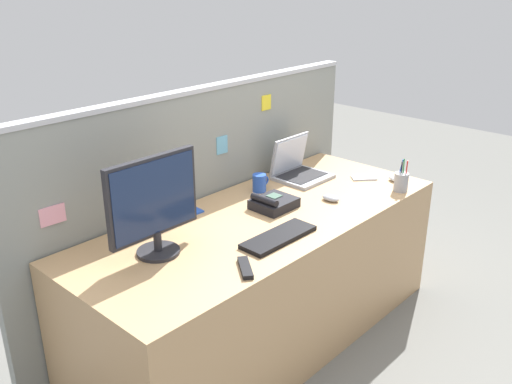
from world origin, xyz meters
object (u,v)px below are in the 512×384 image
object	(u,v)px
pen_cup	(401,182)
desk_phone	(273,203)
desktop_monitor	(154,202)
cell_phone_silver_slab	(364,178)
keyboard_main	(279,237)
computer_mouse_left_hand	(396,179)
coffee_mug	(260,183)
tv_remote	(245,268)
computer_mouse_right_hand	(331,198)
cell_phone_blue_case	(191,209)
laptop	(297,168)

from	to	relation	value
pen_cup	desk_phone	bearing A→B (deg)	151.39
desktop_monitor	cell_phone_silver_slab	xyz separation A→B (m)	(1.43, -0.16, -0.24)
keyboard_main	computer_mouse_left_hand	xyz separation A→B (m)	(1.05, -0.02, 0.01)
computer_mouse_left_hand	coffee_mug	distance (m)	0.83
computer_mouse_left_hand	tv_remote	bearing A→B (deg)	-167.28
computer_mouse_left_hand	tv_remote	distance (m)	1.36
pen_cup	cell_phone_silver_slab	bearing A→B (deg)	83.64
desk_phone	coffee_mug	distance (m)	0.25
desktop_monitor	tv_remote	world-z (taller)	desktop_monitor
desk_phone	computer_mouse_right_hand	bearing A→B (deg)	-29.48
desktop_monitor	cell_phone_silver_slab	distance (m)	1.46
computer_mouse_right_hand	coffee_mug	xyz separation A→B (m)	(-0.16, 0.38, 0.03)
desktop_monitor	cell_phone_silver_slab	world-z (taller)	desktop_monitor
keyboard_main	cell_phone_blue_case	world-z (taller)	keyboard_main
desktop_monitor	coffee_mug	xyz separation A→B (m)	(0.86, 0.16, -0.19)
cell_phone_blue_case	coffee_mug	xyz separation A→B (m)	(0.44, -0.09, 0.05)
desk_phone	computer_mouse_left_hand	world-z (taller)	desk_phone
computer_mouse_right_hand	cell_phone_blue_case	distance (m)	0.76
coffee_mug	cell_phone_silver_slab	bearing A→B (deg)	-29.53
computer_mouse_right_hand	cell_phone_silver_slab	world-z (taller)	computer_mouse_right_hand
keyboard_main	desktop_monitor	bearing A→B (deg)	147.16
keyboard_main	tv_remote	size ratio (longest dim) A/B	2.35
laptop	keyboard_main	bearing A→B (deg)	-147.12
computer_mouse_left_hand	keyboard_main	bearing A→B (deg)	-171.05
keyboard_main	cell_phone_silver_slab	distance (m)	0.97
keyboard_main	cell_phone_silver_slab	world-z (taller)	keyboard_main
keyboard_main	cell_phone_blue_case	distance (m)	0.56
desk_phone	cell_phone_silver_slab	bearing A→B (deg)	-8.78
desktop_monitor	cell_phone_silver_slab	size ratio (longest dim) A/B	3.17
desktop_monitor	coffee_mug	world-z (taller)	desktop_monitor
desk_phone	computer_mouse_left_hand	xyz separation A→B (m)	(0.79, -0.28, -0.01)
cell_phone_blue_case	coffee_mug	distance (m)	0.45
pen_cup	keyboard_main	bearing A→B (deg)	173.09
pen_cup	cell_phone_silver_slab	size ratio (longest dim) A/B	1.30
cell_phone_blue_case	pen_cup	bearing A→B (deg)	-29.33
desktop_monitor	desk_phone	world-z (taller)	desktop_monitor
desktop_monitor	pen_cup	distance (m)	1.48
laptop	computer_mouse_right_hand	xyz separation A→B (m)	(-0.17, -0.37, -0.04)
laptop	pen_cup	xyz separation A→B (m)	(0.22, -0.57, -0.00)
computer_mouse_right_hand	cell_phone_blue_case	bearing A→B (deg)	137.07
cell_phone_silver_slab	coffee_mug	bearing A→B (deg)	102.72
keyboard_main	pen_cup	distance (m)	0.94
desk_phone	pen_cup	world-z (taller)	pen_cup
computer_mouse_right_hand	desktop_monitor	bearing A→B (deg)	162.77
desktop_monitor	keyboard_main	world-z (taller)	desktop_monitor
desktop_monitor	cell_phone_blue_case	world-z (taller)	desktop_monitor
computer_mouse_left_hand	cell_phone_silver_slab	world-z (taller)	computer_mouse_left_hand
desk_phone	pen_cup	bearing A→B (deg)	-28.61
desktop_monitor	computer_mouse_left_hand	world-z (taller)	desktop_monitor
keyboard_main	cell_phone_blue_case	size ratio (longest dim) A/B	2.79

